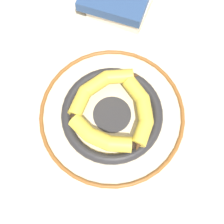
{
  "coord_description": "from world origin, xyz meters",
  "views": [
    {
      "loc": [
        -0.14,
        0.22,
        0.75
      ],
      "look_at": [
        -0.01,
        0.0,
        0.04
      ],
      "focal_mm": 50.0,
      "sensor_mm": 36.0,
      "label": 1
    }
  ],
  "objects_px": {
    "decorative_bowl": "(112,115)",
    "banana_c": "(99,136)",
    "banana_b": "(100,87)",
    "banana_a": "(141,112)"
  },
  "relations": [
    {
      "from": "decorative_bowl",
      "to": "banana_a",
      "type": "bearing_deg",
      "value": -154.34
    },
    {
      "from": "banana_a",
      "to": "banana_b",
      "type": "height_order",
      "value": "same"
    },
    {
      "from": "banana_b",
      "to": "banana_a",
      "type": "bearing_deg",
      "value": 110.53
    },
    {
      "from": "decorative_bowl",
      "to": "banana_a",
      "type": "height_order",
      "value": "banana_a"
    },
    {
      "from": "decorative_bowl",
      "to": "banana_b",
      "type": "height_order",
      "value": "banana_b"
    },
    {
      "from": "decorative_bowl",
      "to": "banana_b",
      "type": "distance_m",
      "value": 0.08
    },
    {
      "from": "banana_a",
      "to": "banana_c",
      "type": "height_order",
      "value": "banana_c"
    },
    {
      "from": "banana_c",
      "to": "banana_b",
      "type": "bearing_deg",
      "value": 114.42
    },
    {
      "from": "decorative_bowl",
      "to": "banana_c",
      "type": "distance_m",
      "value": 0.08
    },
    {
      "from": "decorative_bowl",
      "to": "banana_c",
      "type": "height_order",
      "value": "banana_c"
    }
  ]
}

